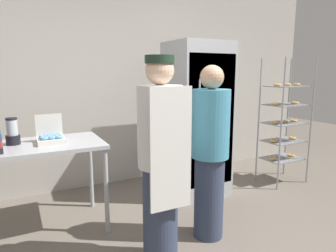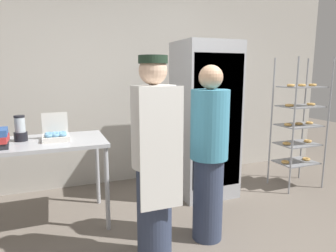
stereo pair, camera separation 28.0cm
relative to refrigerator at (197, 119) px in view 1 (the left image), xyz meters
name	(u,v)px [view 1 (the left image)]	position (x,y,z in m)	size (l,w,h in m)	color
back_wall	(124,71)	(-0.64, 0.87, 0.60)	(6.40, 0.12, 3.10)	#B7B2A8
refrigerator	(197,119)	(0.00, 0.00, 0.00)	(0.69, 0.69, 1.89)	#ADAFB5
baking_rack	(284,122)	(1.27, -0.25, -0.10)	(0.59, 0.43, 1.72)	#93969B
prep_counter	(39,154)	(-1.86, -0.16, -0.17)	(1.17, 0.72, 0.87)	#ADAFB5
donut_box	(51,138)	(-1.74, -0.19, -0.02)	(0.25, 0.22, 0.26)	silver
blender_pitcher	(12,133)	(-2.06, -0.08, 0.04)	(0.12, 0.12, 0.25)	black
person_baker	(160,159)	(-1.04, -1.10, -0.08)	(0.35, 0.37, 1.66)	#333D56
person_customer	(210,153)	(-0.48, -0.97, -0.13)	(0.34, 0.34, 1.60)	#333D56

